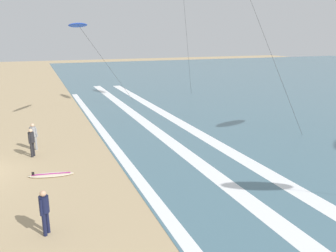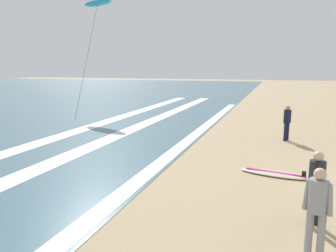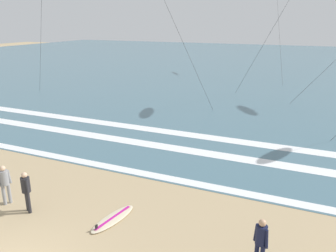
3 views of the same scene
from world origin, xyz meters
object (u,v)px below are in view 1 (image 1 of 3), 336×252
at_px(surfer_right_near, 31,140).
at_px(surfer_left_near, 33,134).
at_px(kite_blue_high_left, 79,26).
at_px(surfer_foreground_main, 44,208).
at_px(surfboard_right_spare, 51,175).

xyz_separation_m(surfer_right_near, surfer_left_near, (-1.19, 0.10, 0.00)).
bearing_deg(kite_blue_high_left, surfer_foreground_main, -12.81).
distance_m(surfer_right_near, surfer_foreground_main, 8.33).
distance_m(surfer_right_near, kite_blue_high_left, 9.95).
xyz_separation_m(surfboard_right_spare, kite_blue_high_left, (-9.92, 3.02, 7.14)).
bearing_deg(surfer_left_near, surfer_right_near, -4.86).
relative_size(surfer_left_near, surfboard_right_spare, 0.74).
relative_size(surfer_foreground_main, surfer_left_near, 1.00).
xyz_separation_m(surfer_foreground_main, surfboard_right_spare, (-5.16, 0.41, -0.91)).
bearing_deg(surfer_foreground_main, kite_blue_high_left, 167.19).
height_order(surfer_right_near, surfer_foreground_main, same).
distance_m(surfer_foreground_main, surfer_left_near, 9.52).
bearing_deg(kite_blue_high_left, surfer_right_near, -29.33).
distance_m(surfer_left_near, surfboard_right_spare, 4.50).
bearing_deg(surfer_right_near, surfer_left_near, 175.14).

